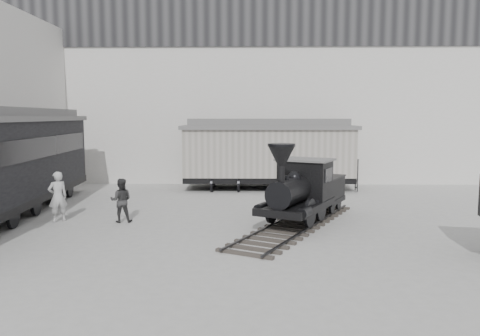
{
  "coord_description": "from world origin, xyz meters",
  "views": [
    {
      "loc": [
        -0.24,
        -13.71,
        4.0
      ],
      "look_at": [
        -0.58,
        4.38,
        2.0
      ],
      "focal_mm": 35.0,
      "sensor_mm": 36.0,
      "label": 1
    }
  ],
  "objects_px": {
    "boxcar": "(268,152)",
    "visitor_a": "(58,197)",
    "locomotive": "(302,194)",
    "visitor_b": "(121,200)"
  },
  "relations": [
    {
      "from": "locomotive",
      "to": "visitor_a",
      "type": "distance_m",
      "value": 9.27
    },
    {
      "from": "boxcar",
      "to": "visitor_a",
      "type": "distance_m",
      "value": 11.75
    },
    {
      "from": "locomotive",
      "to": "boxcar",
      "type": "bearing_deg",
      "value": 123.34
    },
    {
      "from": "visitor_a",
      "to": "locomotive",
      "type": "bearing_deg",
      "value": 141.81
    },
    {
      "from": "locomotive",
      "to": "visitor_a",
      "type": "relative_size",
      "value": 4.38
    },
    {
      "from": "locomotive",
      "to": "visitor_b",
      "type": "height_order",
      "value": "locomotive"
    },
    {
      "from": "boxcar",
      "to": "visitor_a",
      "type": "height_order",
      "value": "boxcar"
    },
    {
      "from": "visitor_a",
      "to": "visitor_b",
      "type": "relative_size",
      "value": 1.15
    },
    {
      "from": "visitor_a",
      "to": "boxcar",
      "type": "bearing_deg",
      "value": -173.37
    },
    {
      "from": "visitor_a",
      "to": "visitor_b",
      "type": "bearing_deg",
      "value": 141.11
    }
  ]
}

